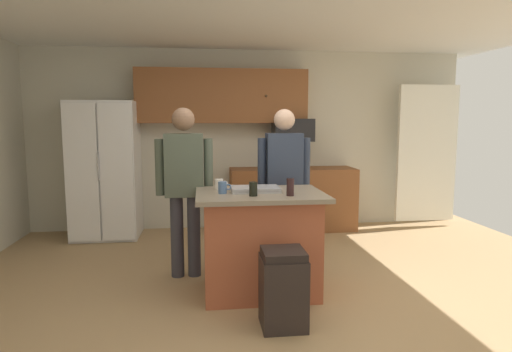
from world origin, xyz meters
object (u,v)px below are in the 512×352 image
person_elder_center (284,176)px  glass_pilsner (253,189)px  microwave_over_range (293,130)px  mug_ceramic_white (223,188)px  mug_blue_stoneware (219,184)px  tumbler_amber (290,187)px  serving_tray (255,189)px  person_guest_by_door (184,180)px  kitchen_island (260,242)px  refrigerator (105,170)px  trash_bin (283,289)px

person_elder_center → glass_pilsner: 1.00m
microwave_over_range → mug_ceramic_white: bearing=-115.5°
person_elder_center → mug_blue_stoneware: person_elder_center is taller
mug_ceramic_white → tumbler_amber: bearing=-18.4°
serving_tray → person_guest_by_door: bearing=145.8°
tumbler_amber → glass_pilsner: bearing=174.9°
microwave_over_range → kitchen_island: microwave_over_range is taller
person_guest_by_door → serving_tray: bearing=2.2°
refrigerator → glass_pilsner: (1.74, -2.38, 0.08)m
serving_tray → trash_bin: (0.12, -0.77, -0.66)m
tumbler_amber → serving_tray: (-0.27, 0.27, -0.06)m
glass_pilsner → microwave_over_range: bearing=71.0°
person_elder_center → serving_tray: 0.76m
mug_ceramic_white → glass_pilsner: glass_pilsner is taller
person_elder_center → person_guest_by_door: 1.07m
serving_tray → mug_blue_stoneware: bearing=157.3°
microwave_over_range → person_guest_by_door: bearing=-129.2°
person_guest_by_door → trash_bin: bearing=-20.9°
person_elder_center → mug_ceramic_white: 1.01m
kitchen_island → person_elder_center: (0.35, 0.72, 0.51)m
trash_bin → person_guest_by_door: bearing=122.7°
mug_ceramic_white → glass_pilsner: size_ratio=0.97×
glass_pilsner → serving_tray: (0.05, 0.24, -0.04)m
person_elder_center → trash_bin: 1.60m
person_guest_by_door → glass_pilsner: person_guest_by_door is taller
tumbler_amber → glass_pilsner: 0.32m
person_elder_center → mug_ceramic_white: size_ratio=14.29×
person_guest_by_door → tumbler_amber: person_guest_by_door is taller
tumbler_amber → person_elder_center: bearing=82.8°
mug_blue_stoneware → trash_bin: size_ratio=0.20×
mug_blue_stoneware → trash_bin: bearing=-63.8°
person_elder_center → trash_bin: bearing=15.6°
microwave_over_range → mug_ceramic_white: microwave_over_range is taller
glass_pilsner → serving_tray: 0.25m
person_guest_by_door → mug_blue_stoneware: size_ratio=14.15×
microwave_over_range → person_elder_center: bearing=-104.9°
person_guest_by_door → trash_bin: 1.60m
microwave_over_range → tumbler_amber: bearing=-102.1°
microwave_over_range → person_elder_center: size_ratio=0.33×
trash_bin → microwave_over_range: bearing=77.1°
kitchen_island → mug_blue_stoneware: mug_blue_stoneware is taller
person_elder_center → trash_bin: person_elder_center is taller
tumbler_amber → serving_tray: tumbler_amber is taller
kitchen_island → trash_bin: size_ratio=1.89×
kitchen_island → trash_bin: kitchen_island is taller
serving_tray → tumbler_amber: bearing=-45.2°
person_guest_by_door → mug_ceramic_white: person_guest_by_door is taller
mug_ceramic_white → person_guest_by_door: bearing=124.0°
person_elder_center → glass_pilsner: person_elder_center is taller
refrigerator → person_guest_by_door: size_ratio=1.08×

